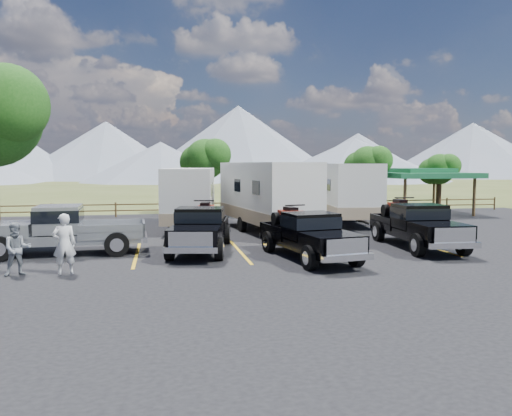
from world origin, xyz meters
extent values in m
plane|color=#414E21|center=(0.00, 0.00, 0.00)|extent=(320.00, 320.00, 0.00)
cube|color=black|center=(0.00, 3.00, 0.02)|extent=(44.00, 34.00, 0.04)
cube|color=gold|center=(-6.00, 4.00, 0.04)|extent=(0.12, 5.50, 0.01)
cube|color=gold|center=(-2.00, 4.00, 0.04)|extent=(0.12, 5.50, 0.01)
cube|color=gold|center=(2.00, 4.00, 0.04)|extent=(0.12, 5.50, 0.01)
cube|color=gold|center=(6.00, 4.00, 0.04)|extent=(0.12, 5.50, 0.01)
sphere|color=#184611|center=(-11.54, 8.20, 6.08)|extent=(3.52, 3.52, 3.52)
cylinder|color=#301F12|center=(9.00, 17.00, 1.40)|extent=(0.39, 0.39, 2.80)
sphere|color=#184611|center=(9.00, 17.00, 3.50)|extent=(2.52, 2.52, 2.52)
sphere|color=#184611|center=(9.54, 16.55, 3.77)|extent=(1.98, 1.98, 1.98)
sphere|color=#184611|center=(8.50, 17.40, 3.32)|extent=(2.16, 2.16, 2.16)
cylinder|color=#301F12|center=(15.00, 18.00, 1.26)|extent=(0.38, 0.38, 2.52)
sphere|color=#184611|center=(15.00, 18.00, 3.15)|extent=(2.24, 2.24, 2.24)
sphere|color=#184611|center=(15.48, 17.60, 3.39)|extent=(1.76, 1.76, 1.76)
sphere|color=#184611|center=(14.55, 18.35, 2.99)|extent=(1.92, 1.92, 1.92)
cylinder|color=#301F12|center=(-2.00, 19.00, 1.54)|extent=(0.41, 0.41, 3.08)
sphere|color=#184611|center=(-2.00, 19.00, 3.85)|extent=(2.80, 2.80, 2.80)
sphere|color=#184611|center=(-1.40, 18.50, 4.15)|extent=(2.20, 2.20, 2.20)
sphere|color=#184611|center=(-2.56, 19.44, 3.65)|extent=(2.40, 2.40, 2.40)
cylinder|color=#4F3921|center=(-12.00, 18.50, 0.50)|extent=(0.12, 0.12, 1.00)
cylinder|color=#4F3921|center=(-8.00, 18.50, 0.50)|extent=(0.12, 0.12, 1.00)
cylinder|color=#4F3921|center=(-4.00, 18.50, 0.50)|extent=(0.12, 0.12, 1.00)
cylinder|color=#4F3921|center=(0.00, 18.50, 0.50)|extent=(0.12, 0.12, 1.00)
cylinder|color=#4F3921|center=(4.00, 18.50, 0.50)|extent=(0.12, 0.12, 1.00)
cylinder|color=#4F3921|center=(8.00, 18.50, 0.50)|extent=(0.12, 0.12, 1.00)
cylinder|color=#4F3921|center=(12.00, 18.50, 0.50)|extent=(0.12, 0.12, 1.00)
cylinder|color=#4F3921|center=(16.00, 18.50, 0.50)|extent=(0.12, 0.12, 1.00)
cylinder|color=#4F3921|center=(20.00, 18.50, 0.50)|extent=(0.12, 0.12, 1.00)
cube|color=#4F3921|center=(2.00, 18.50, 0.45)|extent=(36.00, 0.06, 0.08)
cube|color=#4F3921|center=(2.00, 18.50, 0.85)|extent=(36.00, 0.06, 0.08)
cylinder|color=#4F3921|center=(10.50, 14.50, 1.30)|extent=(0.20, 0.20, 2.60)
cylinder|color=#4F3921|center=(10.50, 19.50, 1.30)|extent=(0.20, 0.20, 2.60)
cylinder|color=#4F3921|center=(15.50, 14.50, 1.30)|extent=(0.20, 0.20, 2.60)
cylinder|color=#4F3921|center=(15.50, 19.50, 1.30)|extent=(0.20, 0.20, 2.60)
cube|color=#1B6038|center=(13.00, 17.00, 2.75)|extent=(6.20, 6.20, 0.35)
cube|color=#1B6038|center=(13.00, 17.00, 3.05)|extent=(3.50, 3.50, 0.35)
cone|color=slate|center=(-18.00, 112.00, 7.00)|extent=(44.00, 44.00, 14.00)
cone|color=slate|center=(14.00, 108.00, 9.00)|extent=(52.00, 52.00, 18.00)
cone|color=slate|center=(48.00, 114.00, 6.00)|extent=(40.00, 40.00, 12.00)
cone|color=slate|center=(80.00, 110.00, 7.50)|extent=(50.00, 50.00, 15.00)
cone|color=slate|center=(-5.00, 87.00, 4.00)|extent=(32.00, 32.00, 8.00)
cone|color=slate|center=(35.00, 84.00, 4.50)|extent=(40.00, 40.00, 9.00)
cube|color=black|center=(-3.52, 4.30, 0.64)|extent=(2.79, 5.66, 0.34)
cube|color=black|center=(-3.88, 2.51, 0.99)|extent=(2.13, 2.04, 0.48)
cube|color=black|center=(-3.54, 4.19, 1.32)|extent=(2.05, 1.81, 0.95)
cube|color=black|center=(-3.54, 4.19, 1.47)|extent=(2.10, 1.87, 0.43)
cube|color=black|center=(-3.18, 5.98, 0.90)|extent=(2.24, 2.60, 0.52)
cube|color=silver|center=(-4.08, 1.56, 0.94)|extent=(1.51, 0.38, 0.52)
cube|color=silver|center=(-4.09, 1.50, 0.58)|extent=(1.86, 0.54, 0.21)
cube|color=silver|center=(-2.96, 7.10, 0.58)|extent=(1.86, 0.52, 0.21)
cylinder|color=black|center=(-4.77, 2.63, 0.47)|extent=(0.45, 0.90, 0.86)
cylinder|color=black|center=(-3.02, 2.27, 0.47)|extent=(0.45, 0.90, 0.86)
cylinder|color=black|center=(-4.03, 6.32, 0.47)|extent=(0.45, 0.90, 0.86)
cylinder|color=black|center=(-2.27, 5.97, 0.47)|extent=(0.45, 0.90, 0.86)
cube|color=maroon|center=(-3.18, 5.98, 1.54)|extent=(0.90, 1.34, 0.33)
cube|color=black|center=(-3.18, 5.98, 1.78)|extent=(0.51, 0.77, 0.17)
cube|color=maroon|center=(-3.29, 5.46, 1.64)|extent=(0.81, 0.48, 0.21)
cylinder|color=black|center=(-3.27, 5.56, 1.97)|extent=(0.85, 0.23, 0.06)
cylinder|color=black|center=(-3.71, 5.55, 1.35)|extent=(0.35, 0.57, 0.53)
cylinder|color=black|center=(-2.87, 5.38, 1.35)|extent=(0.35, 0.57, 0.53)
cylinder|color=black|center=(-3.50, 6.58, 1.35)|extent=(0.35, 0.57, 0.53)
cylinder|color=black|center=(-2.66, 6.41, 1.35)|extent=(0.35, 0.57, 0.53)
cube|color=black|center=(0.25, 1.99, 0.62)|extent=(2.52, 5.47, 0.33)
cube|color=black|center=(0.53, 0.24, 0.96)|extent=(2.02, 1.92, 0.46)
cube|color=black|center=(0.27, 1.88, 1.29)|extent=(1.94, 1.70, 0.92)
cube|color=black|center=(0.27, 1.88, 1.43)|extent=(1.99, 1.76, 0.42)
cube|color=black|center=(-0.01, 3.63, 0.88)|extent=(2.11, 2.47, 0.51)
cube|color=silver|center=(0.68, -0.69, 0.92)|extent=(1.47, 0.31, 0.51)
cube|color=silver|center=(0.69, -0.74, 0.57)|extent=(1.81, 0.45, 0.20)
cube|color=silver|center=(-0.19, 4.73, 0.57)|extent=(1.81, 0.44, 0.20)
cylinder|color=black|center=(-0.31, 0.05, 0.46)|extent=(0.41, 0.86, 0.83)
cylinder|color=black|center=(1.40, 0.32, 0.46)|extent=(0.41, 0.86, 0.83)
cylinder|color=black|center=(-0.90, 3.66, 0.46)|extent=(0.41, 0.86, 0.83)
cylinder|color=black|center=(0.82, 3.94, 0.46)|extent=(0.41, 0.86, 0.83)
cube|color=maroon|center=(-0.01, 3.63, 1.50)|extent=(0.83, 1.29, 0.32)
cube|color=black|center=(-0.01, 3.63, 1.73)|extent=(0.48, 0.74, 0.17)
cube|color=maroon|center=(0.07, 3.13, 1.59)|extent=(0.78, 0.44, 0.20)
cylinder|color=black|center=(0.05, 3.22, 1.92)|extent=(0.83, 0.19, 0.06)
cylinder|color=black|center=(-0.34, 3.06, 1.31)|extent=(0.32, 0.55, 0.52)
cylinder|color=black|center=(0.48, 3.20, 1.31)|extent=(0.32, 0.55, 0.52)
cylinder|color=black|center=(-0.51, 4.07, 1.31)|extent=(0.32, 0.55, 0.52)
cylinder|color=black|center=(0.31, 4.20, 1.31)|extent=(0.32, 0.55, 0.52)
cube|color=black|center=(5.39, 3.51, 0.66)|extent=(2.08, 5.68, 0.35)
cube|color=black|center=(5.30, 1.63, 1.02)|extent=(1.97, 1.86, 0.49)
cube|color=black|center=(5.39, 3.39, 1.37)|extent=(1.92, 1.62, 0.98)
cube|color=black|center=(5.39, 3.39, 1.51)|extent=(1.96, 1.68, 0.44)
cube|color=black|center=(5.48, 5.28, 0.93)|extent=(2.00, 2.45, 0.54)
cube|color=silver|center=(5.25, 0.63, 0.97)|extent=(1.57, 0.16, 0.54)
cube|color=silver|center=(5.25, 0.57, 0.60)|extent=(1.93, 0.27, 0.22)
cube|color=silver|center=(5.54, 6.45, 0.60)|extent=(1.93, 0.25, 0.22)
cylinder|color=black|center=(4.38, 1.61, 0.48)|extent=(0.34, 0.90, 0.88)
cylinder|color=black|center=(6.22, 1.52, 0.48)|extent=(0.34, 0.90, 0.88)
cylinder|color=black|center=(4.57, 5.50, 0.48)|extent=(0.34, 0.90, 0.88)
cylinder|color=black|center=(6.41, 5.41, 0.48)|extent=(0.34, 0.90, 0.88)
cube|color=maroon|center=(5.48, 5.28, 1.59)|extent=(0.75, 1.31, 0.34)
cube|color=black|center=(5.48, 5.28, 1.84)|extent=(0.43, 0.75, 0.18)
cube|color=maroon|center=(5.45, 4.74, 1.69)|extent=(0.80, 0.38, 0.22)
cylinder|color=black|center=(5.46, 4.83, 2.03)|extent=(0.89, 0.10, 0.06)
cylinder|color=black|center=(5.01, 4.76, 1.40)|extent=(0.28, 0.56, 0.55)
cylinder|color=black|center=(5.89, 4.71, 1.40)|extent=(0.28, 0.56, 0.55)
cylinder|color=black|center=(5.06, 5.84, 1.40)|extent=(0.28, 0.56, 0.55)
cylinder|color=black|center=(5.95, 5.79, 1.40)|extent=(0.28, 0.56, 0.55)
cube|color=silver|center=(-3.49, 11.77, 1.93)|extent=(3.35, 7.72, 2.69)
cube|color=gray|center=(-3.49, 11.77, 0.89)|extent=(3.38, 7.76, 0.60)
cube|color=black|center=(-4.93, 10.07, 2.20)|extent=(0.14, 0.89, 0.60)
cube|color=black|center=(-2.53, 9.76, 2.20)|extent=(0.14, 0.89, 0.60)
cylinder|color=black|center=(-4.56, 12.21, 0.39)|extent=(0.34, 0.72, 0.70)
cylinder|color=black|center=(-2.33, 11.92, 0.39)|extent=(0.34, 0.72, 0.70)
cube|color=black|center=(-4.09, 7.18, 0.54)|extent=(0.35, 1.79, 0.10)
cube|color=silver|center=(0.29, 9.66, 2.12)|extent=(3.86, 8.50, 2.95)
cube|color=gray|center=(0.29, 9.66, 0.97)|extent=(3.89, 8.54, 0.66)
cube|color=black|center=(-0.70, 7.43, 2.41)|extent=(0.17, 0.97, 0.66)
cube|color=black|center=(1.92, 7.84, 2.41)|extent=(0.17, 0.97, 0.66)
cylinder|color=black|center=(-0.97, 9.79, 0.42)|extent=(0.39, 0.80, 0.76)
cylinder|color=black|center=(1.46, 10.18, 0.42)|extent=(0.39, 0.80, 0.76)
cube|color=black|center=(1.08, 4.64, 0.59)|extent=(0.43, 1.96, 0.11)
cube|color=silver|center=(5.48, 12.71, 2.08)|extent=(3.27, 8.25, 2.90)
cube|color=gray|center=(5.48, 12.71, 0.95)|extent=(3.30, 8.29, 0.64)
cube|color=black|center=(4.01, 10.81, 2.37)|extent=(0.11, 0.96, 0.64)
cube|color=black|center=(6.60, 10.59, 2.37)|extent=(0.11, 0.96, 0.64)
cylinder|color=black|center=(4.30, 13.13, 0.42)|extent=(0.33, 0.77, 0.75)
cylinder|color=black|center=(6.71, 12.92, 0.42)|extent=(0.33, 0.77, 0.75)
cube|color=black|center=(5.05, 7.73, 0.58)|extent=(0.30, 1.94, 0.11)
cube|color=gray|center=(-8.77, 4.62, 0.68)|extent=(5.90, 2.17, 0.37)
cube|color=gray|center=(-10.72, 4.52, 1.06)|extent=(1.93, 2.05, 0.51)
cube|color=gray|center=(-8.89, 4.61, 1.42)|extent=(1.69, 2.00, 1.02)
cube|color=black|center=(-8.89, 4.61, 1.57)|extent=(1.75, 2.04, 0.46)
cube|color=gray|center=(-6.93, 4.71, 0.96)|extent=(2.54, 2.08, 0.56)
cube|color=silver|center=(-5.71, 4.78, 0.62)|extent=(0.26, 2.00, 0.22)
cylinder|color=black|center=(-10.83, 5.47, 0.50)|extent=(0.93, 0.35, 0.92)
cylinder|color=black|center=(-6.80, 5.68, 0.50)|extent=(0.93, 0.35, 0.92)
cylinder|color=black|center=(-6.70, 3.76, 0.50)|extent=(0.93, 0.35, 0.92)
imported|color=silver|center=(-8.05, 0.93, 1.00)|extent=(0.80, 0.63, 1.93)
imported|color=gray|center=(-9.46, 1.02, 0.87)|extent=(0.97, 0.85, 1.67)
camera|label=1|loc=(-5.04, -15.38, 3.49)|focal=35.00mm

